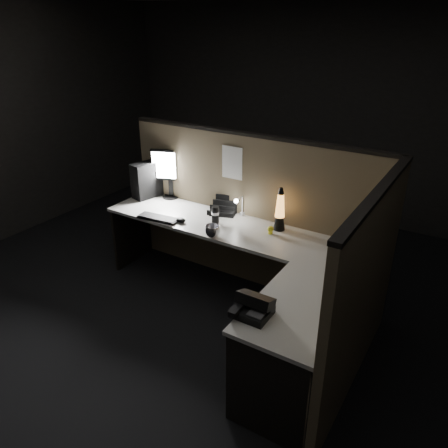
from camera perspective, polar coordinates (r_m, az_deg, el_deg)
The scene contains 17 objects.
floor at distance 3.96m, azimuth -3.50°, elevation -13.22°, with size 6.00×6.00×0.00m, color black.
room_shell at distance 3.21m, azimuth -4.27°, elevation 10.05°, with size 6.00×6.00×6.00m.
partition_back at distance 4.25m, azimuth 3.46°, elevation 1.47°, with size 2.66×0.06×1.50m, color brown.
partition_right at distance 3.15m, azimuth 17.69°, elevation -8.94°, with size 0.06×1.66×1.50m, color brown.
desk at distance 3.72m, azimuth 0.78°, elevation -5.07°, with size 2.60×1.60×0.73m.
pc_tower at distance 4.71m, azimuth -9.82°, elevation 5.76°, with size 0.16×0.36×0.37m, color black.
monitor at distance 4.61m, azimuth -7.08°, elevation 7.13°, with size 0.39×0.19×0.52m.
keyboard at distance 4.20m, azimuth -8.58°, elevation 0.76°, with size 0.41×0.14×0.02m, color black.
mouse at distance 4.11m, azimuth -5.64°, elevation 0.52°, with size 0.10×0.07×0.04m, color black.
clip_lamp at distance 4.15m, azimuth 2.02°, elevation 2.46°, with size 0.04×0.16×0.21m.
organizer at distance 4.28m, azimuth 0.05°, elevation 2.01°, with size 0.30×0.28×0.18m.
lava_lamp at distance 3.91m, azimuth 7.31°, elevation 1.50°, with size 0.11×0.11×0.40m.
travel_mug at distance 4.05m, azimuth -1.14°, elevation 1.21°, with size 0.07×0.07×0.16m, color black.
steel_mug at distance 3.80m, azimuth -1.52°, elevation -0.93°, with size 0.13×0.13×0.11m, color silver.
figurine at distance 3.87m, azimuth 6.10°, elevation -0.65°, with size 0.06×0.06×0.06m, color yellow.
pinned_paper at distance 4.14m, azimuth 1.07°, elevation 8.00°, with size 0.22×0.00×0.31m, color white.
desk_phone at distance 2.85m, azimuth 3.75°, elevation -10.71°, with size 0.24×0.25×0.14m.
Camera 1 is at (1.84, -2.50, 2.46)m, focal length 35.00 mm.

